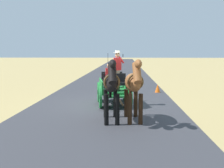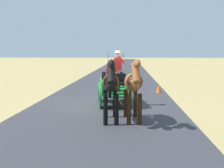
% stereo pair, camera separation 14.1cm
% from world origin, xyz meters
% --- Properties ---
extents(ground_plane, '(200.00, 200.00, 0.00)m').
position_xyz_m(ground_plane, '(0.00, 0.00, 0.00)').
color(ground_plane, tan).
extents(road_surface, '(6.70, 160.00, 0.01)m').
position_xyz_m(road_surface, '(0.00, 0.00, 0.00)').
color(road_surface, '#38383D').
rests_on(road_surface, ground).
extents(horse_drawn_carriage, '(1.76, 4.51, 2.50)m').
position_xyz_m(horse_drawn_carriage, '(-0.40, 0.17, 0.82)').
color(horse_drawn_carriage, '#1E7233').
rests_on(horse_drawn_carriage, ground).
extents(horse_near_side, '(0.73, 2.14, 2.21)m').
position_xyz_m(horse_near_side, '(-1.23, 3.11, 1.32)').
color(horse_near_side, brown).
rests_on(horse_near_side, ground).
extents(horse_off_side, '(0.71, 2.14, 2.21)m').
position_xyz_m(horse_off_side, '(-0.45, 3.23, 1.32)').
color(horse_off_side, black).
rests_on(horse_off_side, ground).
extents(traffic_cone, '(0.32, 0.32, 0.50)m').
position_xyz_m(traffic_cone, '(-2.90, -3.67, 0.25)').
color(traffic_cone, orange).
rests_on(traffic_cone, ground).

